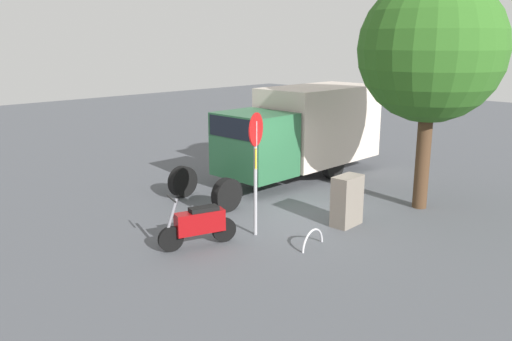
{
  "coord_description": "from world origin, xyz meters",
  "views": [
    {
      "loc": [
        10.18,
        8.42,
        4.44
      ],
      "look_at": [
        1.13,
        -0.68,
        1.25
      ],
      "focal_mm": 37.01,
      "sensor_mm": 36.0,
      "label": 1
    }
  ],
  "objects_px": {
    "motorcycle": "(199,224)",
    "stop_sign": "(256,155)",
    "bike_rack_hoop": "(313,247)",
    "street_tree": "(431,50)",
    "utility_cabinet": "(347,201)",
    "box_truck_near": "(301,129)"
  },
  "relations": [
    {
      "from": "box_truck_near",
      "to": "utility_cabinet",
      "type": "xyz_separation_m",
      "value": [
        2.79,
        3.88,
        -0.99
      ]
    },
    {
      "from": "box_truck_near",
      "to": "street_tree",
      "type": "distance_m",
      "value": 5.13
    },
    {
      "from": "motorcycle",
      "to": "stop_sign",
      "type": "xyz_separation_m",
      "value": [
        -1.37,
        0.38,
        1.39
      ]
    },
    {
      "from": "stop_sign",
      "to": "bike_rack_hoop",
      "type": "relative_size",
      "value": 3.38
    },
    {
      "from": "box_truck_near",
      "to": "street_tree",
      "type": "bearing_deg",
      "value": 86.9
    },
    {
      "from": "motorcycle",
      "to": "bike_rack_hoop",
      "type": "distance_m",
      "value": 2.55
    },
    {
      "from": "street_tree",
      "to": "bike_rack_hoop",
      "type": "distance_m",
      "value": 6.0
    },
    {
      "from": "bike_rack_hoop",
      "to": "motorcycle",
      "type": "bearing_deg",
      "value": -46.45
    },
    {
      "from": "stop_sign",
      "to": "street_tree",
      "type": "distance_m",
      "value": 5.42
    },
    {
      "from": "stop_sign",
      "to": "utility_cabinet",
      "type": "xyz_separation_m",
      "value": [
        -2.05,
        1.1,
        -1.29
      ]
    },
    {
      "from": "box_truck_near",
      "to": "street_tree",
      "type": "height_order",
      "value": "street_tree"
    },
    {
      "from": "stop_sign",
      "to": "utility_cabinet",
      "type": "distance_m",
      "value": 2.66
    },
    {
      "from": "box_truck_near",
      "to": "stop_sign",
      "type": "xyz_separation_m",
      "value": [
        4.84,
        2.78,
        0.29
      ]
    },
    {
      "from": "utility_cabinet",
      "to": "bike_rack_hoop",
      "type": "height_order",
      "value": "utility_cabinet"
    },
    {
      "from": "bike_rack_hoop",
      "to": "street_tree",
      "type": "bearing_deg",
      "value": 176.93
    },
    {
      "from": "bike_rack_hoop",
      "to": "stop_sign",
      "type": "bearing_deg",
      "value": -76.31
    },
    {
      "from": "street_tree",
      "to": "utility_cabinet",
      "type": "bearing_deg",
      "value": -12.26
    },
    {
      "from": "street_tree",
      "to": "motorcycle",
      "type": "bearing_deg",
      "value": -18.74
    },
    {
      "from": "street_tree",
      "to": "bike_rack_hoop",
      "type": "xyz_separation_m",
      "value": [
        4.29,
        -0.23,
        -4.18
      ]
    },
    {
      "from": "stop_sign",
      "to": "bike_rack_hoop",
      "type": "bearing_deg",
      "value": 103.69
    },
    {
      "from": "box_truck_near",
      "to": "stop_sign",
      "type": "height_order",
      "value": "box_truck_near"
    },
    {
      "from": "utility_cabinet",
      "to": "bike_rack_hoop",
      "type": "distance_m",
      "value": 1.84
    }
  ]
}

